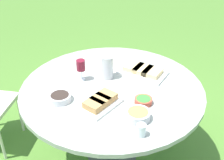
{
  "coord_description": "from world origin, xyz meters",
  "views": [
    {
      "loc": [
        -1.86,
        0.17,
        2.0
      ],
      "look_at": [
        0.0,
        0.0,
        0.84
      ],
      "focal_mm": 45.0,
      "sensor_mm": 36.0,
      "label": 1
    }
  ],
  "objects": [
    {
      "name": "ground_plane",
      "position": [
        0.0,
        0.0,
        0.0
      ],
      "size": [
        40.0,
        40.0,
        0.0
      ],
      "primitive_type": "plane",
      "color": "#4C7A2D"
    },
    {
      "name": "dining_table",
      "position": [
        0.0,
        0.0,
        0.69
      ],
      "size": [
        1.45,
        1.45,
        0.78
      ],
      "color": "#4C4C51",
      "rests_on": "ground_plane"
    },
    {
      "name": "water_pitcher",
      "position": [
        0.14,
        0.03,
        0.88
      ],
      "size": [
        0.11,
        0.1,
        0.2
      ],
      "color": "silver",
      "rests_on": "dining_table"
    },
    {
      "name": "wine_glass",
      "position": [
        0.13,
        0.24,
        0.91
      ],
      "size": [
        0.07,
        0.07,
        0.18
      ],
      "color": "silver",
      "rests_on": "dining_table"
    },
    {
      "name": "platter_bread_main",
      "position": [
        -0.24,
        0.11,
        0.81
      ],
      "size": [
        0.36,
        0.35,
        0.07
      ],
      "color": "white",
      "rests_on": "dining_table"
    },
    {
      "name": "platter_charcuterie",
      "position": [
        0.18,
        -0.28,
        0.81
      ],
      "size": [
        0.43,
        0.46,
        0.06
      ],
      "color": "white",
      "rests_on": "dining_table"
    },
    {
      "name": "bowl_fries",
      "position": [
        -0.41,
        -0.14,
        0.81
      ],
      "size": [
        0.17,
        0.17,
        0.06
      ],
      "color": "silver",
      "rests_on": "dining_table"
    },
    {
      "name": "bowl_salad",
      "position": [
        -0.24,
        -0.21,
        0.8
      ],
      "size": [
        0.13,
        0.13,
        0.04
      ],
      "color": "#B74733",
      "rests_on": "dining_table"
    },
    {
      "name": "bowl_olives",
      "position": [
        -0.15,
        0.4,
        0.81
      ],
      "size": [
        0.16,
        0.16,
        0.05
      ],
      "color": "silver",
      "rests_on": "dining_table"
    },
    {
      "name": "cup_water_near",
      "position": [
        -0.57,
        -0.13,
        0.82
      ],
      "size": [
        0.06,
        0.06,
        0.08
      ],
      "color": "silver",
      "rests_on": "dining_table"
    }
  ]
}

